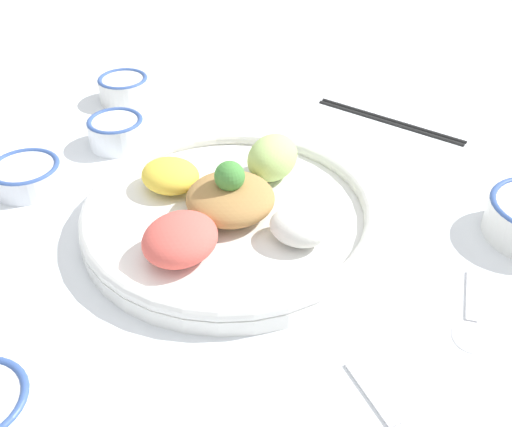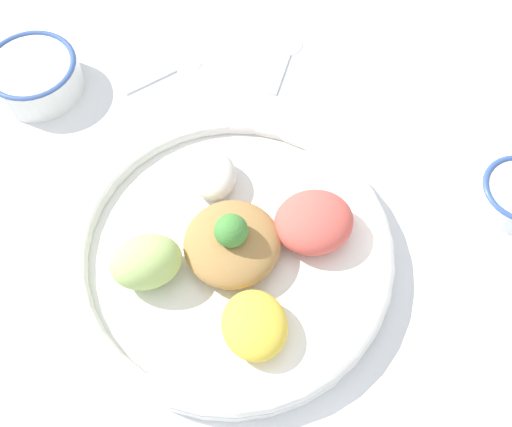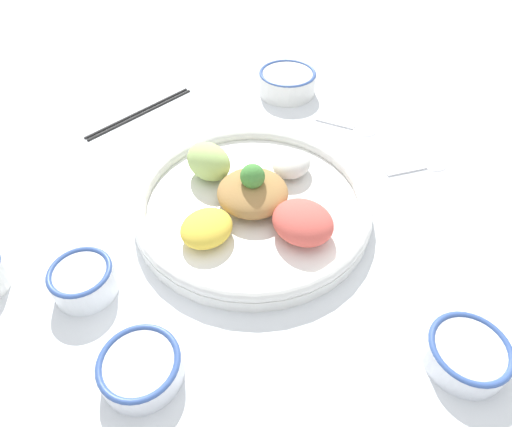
{
  "view_description": "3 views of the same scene",
  "coord_description": "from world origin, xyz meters",
  "px_view_note": "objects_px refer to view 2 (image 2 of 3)",
  "views": [
    {
      "loc": [
        -0.12,
        0.59,
        0.46
      ],
      "look_at": [
        0.0,
        0.05,
        0.04
      ],
      "focal_mm": 42.0,
      "sensor_mm": 36.0,
      "label": 1
    },
    {
      "loc": [
        0.28,
        -0.11,
        0.63
      ],
      "look_at": [
        0.04,
        0.06,
        0.08
      ],
      "focal_mm": 42.0,
      "sensor_mm": 36.0,
      "label": 2
    },
    {
      "loc": [
        0.47,
        0.21,
        0.48
      ],
      "look_at": [
        0.07,
        0.05,
        0.03
      ],
      "focal_mm": 30.0,
      "sensor_mm": 36.0,
      "label": 3
    }
  ],
  "objects_px": {
    "salad_platter": "(233,251)",
    "serving_spoon_extra": "(174,67)",
    "sauce_bowl_far": "(34,74)",
    "serving_spoon_main": "(286,54)"
  },
  "relations": [
    {
      "from": "salad_platter",
      "to": "serving_spoon_main",
      "type": "bearing_deg",
      "value": 131.66
    },
    {
      "from": "salad_platter",
      "to": "serving_spoon_main",
      "type": "xyz_separation_m",
      "value": [
        -0.21,
        0.24,
        -0.02
      ]
    },
    {
      "from": "sauce_bowl_far",
      "to": "serving_spoon_extra",
      "type": "relative_size",
      "value": 0.99
    },
    {
      "from": "salad_platter",
      "to": "sauce_bowl_far",
      "type": "bearing_deg",
      "value": -169.64
    },
    {
      "from": "serving_spoon_main",
      "to": "serving_spoon_extra",
      "type": "distance_m",
      "value": 0.16
    },
    {
      "from": "sauce_bowl_far",
      "to": "serving_spoon_main",
      "type": "bearing_deg",
      "value": 63.75
    },
    {
      "from": "salad_platter",
      "to": "serving_spoon_extra",
      "type": "bearing_deg",
      "value": 160.83
    },
    {
      "from": "sauce_bowl_far",
      "to": "serving_spoon_extra",
      "type": "height_order",
      "value": "sauce_bowl_far"
    },
    {
      "from": "salad_platter",
      "to": "sauce_bowl_far",
      "type": "height_order",
      "value": "salad_platter"
    },
    {
      "from": "sauce_bowl_far",
      "to": "salad_platter",
      "type": "bearing_deg",
      "value": 10.36
    }
  ]
}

